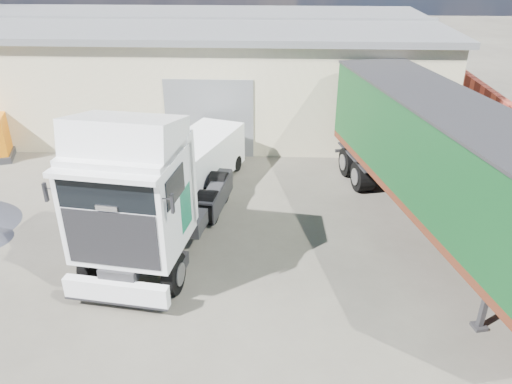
{
  "coord_description": "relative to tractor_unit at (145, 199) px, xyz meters",
  "views": [
    {
      "loc": [
        1.11,
        -11.53,
        9.01
      ],
      "look_at": [
        0.44,
        3.0,
        1.67
      ],
      "focal_mm": 35.0,
      "sensor_mm": 36.0,
      "label": 1
    }
  ],
  "objects": [
    {
      "name": "ground",
      "position": [
        2.78,
        -1.41,
        -2.15
      ],
      "size": [
        120.0,
        120.0,
        0.0
      ],
      "primitive_type": "plane",
      "color": "#2B2A23",
      "rests_on": "ground"
    },
    {
      "name": "warehouse",
      "position": [
        -3.22,
        14.58,
        0.51
      ],
      "size": [
        30.6,
        12.6,
        5.42
      ],
      "color": "beige",
      "rests_on": "ground"
    },
    {
      "name": "panel_van",
      "position": [
        0.68,
        5.46,
        -1.13
      ],
      "size": [
        3.38,
        5.2,
        1.97
      ],
      "rotation": [
        0.0,
        0.0,
        -0.32
      ],
      "color": "black",
      "rests_on": "ground"
    },
    {
      "name": "box_trailer",
      "position": [
        9.25,
        1.89,
        0.64
      ],
      "size": [
        5.85,
        14.05,
        4.57
      ],
      "rotation": [
        0.0,
        0.0,
        0.22
      ],
      "color": "#2D2D30",
      "rests_on": "ground"
    },
    {
      "name": "tractor_unit",
      "position": [
        0.0,
        0.0,
        0.0
      ],
      "size": [
        3.87,
        7.95,
        5.11
      ],
      "rotation": [
        0.0,
        0.0,
        -0.14
      ],
      "color": "black",
      "rests_on": "ground"
    }
  ]
}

